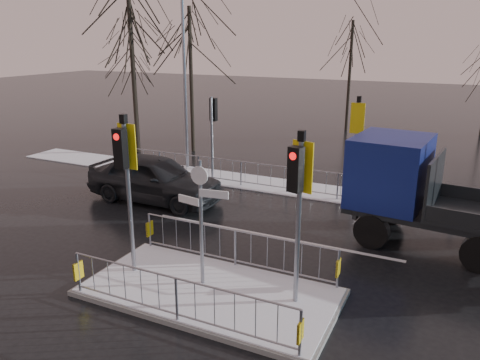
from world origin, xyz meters
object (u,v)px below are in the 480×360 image
at_px(traffic_island, 209,280).
at_px(street_lamp_left, 186,70).
at_px(flatbed_truck, 422,190).
at_px(car_far_lane, 154,178).

xyz_separation_m(traffic_island, street_lamp_left, (-6.42, 9.49, 4.10)).
height_order(traffic_island, flatbed_truck, traffic_island).
distance_m(traffic_island, car_far_lane, 7.13).
height_order(car_far_lane, flatbed_truck, flatbed_truck).
xyz_separation_m(traffic_island, flatbed_truck, (4.11, 5.27, 1.26)).
height_order(traffic_island, street_lamp_left, street_lamp_left).
relative_size(flatbed_truck, street_lamp_left, 0.84).
xyz_separation_m(traffic_island, car_far_lane, (-5.09, 4.97, 0.49)).
bearing_deg(car_far_lane, flatbed_truck, -87.92).
distance_m(car_far_lane, street_lamp_left, 5.94).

